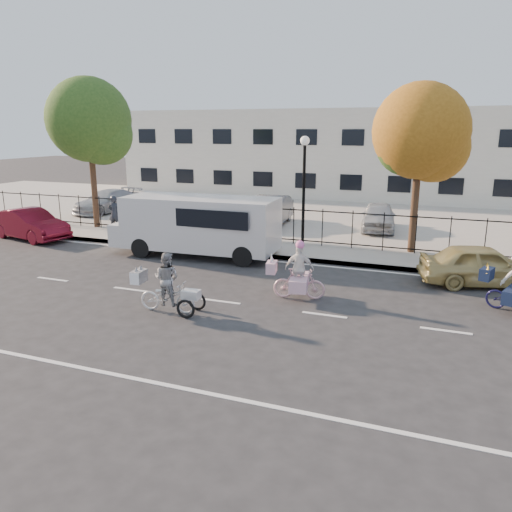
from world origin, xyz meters
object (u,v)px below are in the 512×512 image
at_px(white_van, 198,224).
at_px(lot_car_b, 164,205).
at_px(lamppost, 304,172).
at_px(gold_sedan, 483,265).
at_px(unicorn_bike, 298,277).
at_px(red_sedan, 30,224).
at_px(lot_car_a, 107,201).
at_px(zebra_trike, 167,289).
at_px(lot_car_d, 378,216).
at_px(pedestrian, 115,213).
at_px(lot_car_c, 270,211).

height_order(white_van, lot_car_b, white_van).
bearing_deg(lamppost, gold_sedan, -21.32).
xyz_separation_m(unicorn_bike, gold_sedan, (5.02, 3.23, 0.01)).
relative_size(red_sedan, lot_car_a, 0.94).
bearing_deg(white_van, zebra_trike, -73.19).
bearing_deg(lamppost, lot_car_d, 62.31).
relative_size(zebra_trike, white_van, 0.30).
bearing_deg(lot_car_b, pedestrian, -104.88).
bearing_deg(lamppost, zebra_trike, -100.41).
distance_m(unicorn_bike, gold_sedan, 5.97).
bearing_deg(unicorn_bike, lamppost, 3.71).
bearing_deg(lot_car_d, lamppost, -124.23).
xyz_separation_m(unicorn_bike, lot_car_d, (0.91, 10.31, 0.14)).
bearing_deg(lot_car_b, lamppost, -35.63).
relative_size(lamppost, unicorn_bike, 2.50).
relative_size(red_sedan, pedestrian, 2.50).
distance_m(lot_car_a, lot_car_b, 3.87).
bearing_deg(lot_car_c, white_van, -102.15).
bearing_deg(unicorn_bike, white_van, 44.45).
bearing_deg(pedestrian, lamppost, 165.69).
bearing_deg(white_van, lot_car_d, 46.78).
bearing_deg(unicorn_bike, zebra_trike, 116.84).
distance_m(lamppost, red_sedan, 12.24).
xyz_separation_m(unicorn_bike, red_sedan, (-13.24, 3.46, 0.03)).
distance_m(pedestrian, lot_car_c, 7.34).
xyz_separation_m(lamppost, lot_car_d, (2.39, 4.55, -2.33)).
distance_m(white_van, gold_sedan, 10.01).
xyz_separation_m(white_van, gold_sedan, (9.99, -0.24, -0.60)).
bearing_deg(lot_car_d, lot_car_b, 176.55).
height_order(red_sedan, lot_car_b, lot_car_b).
bearing_deg(unicorn_bike, lot_car_c, 12.96).
distance_m(lot_car_a, lot_car_d, 14.98).
bearing_deg(lot_car_c, gold_sedan, -39.58).
bearing_deg(unicorn_bike, pedestrian, 50.48).
height_order(white_van, lot_car_a, white_van).
relative_size(lot_car_b, lot_car_c, 1.09).
height_order(lamppost, gold_sedan, lamppost).
bearing_deg(red_sedan, zebra_trike, -106.11).
relative_size(zebra_trike, lot_car_b, 0.41).
bearing_deg(lot_car_b, lot_car_c, -12.44).
bearing_deg(pedestrian, zebra_trike, 118.76).
height_order(pedestrian, lot_car_b, pedestrian).
xyz_separation_m(lot_car_a, lot_car_c, (9.87, -0.42, 0.08)).
relative_size(zebra_trike, unicorn_bike, 1.10).
relative_size(gold_sedan, lot_car_d, 1.03).
distance_m(lot_car_c, lot_car_d, 5.16).
relative_size(pedestrian, lot_car_b, 0.35).
bearing_deg(pedestrian, lot_car_a, -63.94).
distance_m(lamppost, lot_car_d, 5.64).
bearing_deg(gold_sedan, lot_car_d, 14.72).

